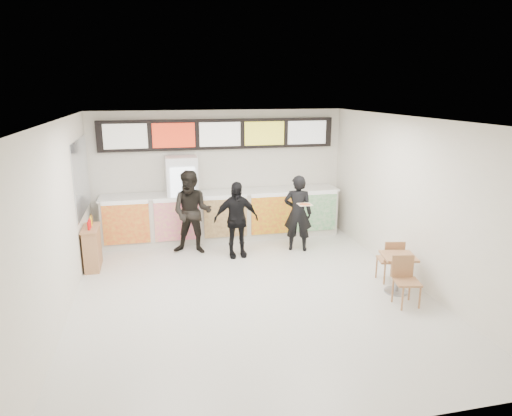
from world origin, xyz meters
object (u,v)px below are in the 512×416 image
object	(u,v)px
customer_left	(192,212)
customer_main	(298,213)
condiment_ledge	(92,247)
customer_mid	(236,219)
cafe_table	(398,267)
service_counter	(223,215)
drinks_fridge	(183,200)

from	to	relation	value
customer_left	customer_main	bearing A→B (deg)	9.39
customer_left	condiment_ledge	world-z (taller)	customer_left
customer_mid	customer_left	bearing A→B (deg)	151.77
customer_left	cafe_table	world-z (taller)	customer_left
cafe_table	customer_left	bearing A→B (deg)	151.57
service_counter	drinks_fridge	size ratio (longest dim) A/B	2.78
condiment_ledge	customer_mid	bearing A→B (deg)	0.66
drinks_fridge	service_counter	bearing A→B (deg)	-0.99
drinks_fridge	customer_main	distance (m)	2.68
drinks_fridge	customer_left	size ratio (longest dim) A/B	1.10
customer_main	cafe_table	distance (m)	2.71
customer_mid	condiment_ledge	world-z (taller)	customer_mid
drinks_fridge	customer_mid	size ratio (longest dim) A/B	1.23
customer_main	condiment_ledge	bearing A→B (deg)	23.89
service_counter	condiment_ledge	world-z (taller)	service_counter
customer_left	cafe_table	size ratio (longest dim) A/B	1.25
service_counter	customer_main	distance (m)	1.89
service_counter	condiment_ledge	distance (m)	3.10
cafe_table	condiment_ledge	world-z (taller)	condiment_ledge
service_counter	customer_mid	xyz separation A→B (m)	(0.08, -1.24, 0.24)
customer_main	condiment_ledge	distance (m)	4.31
customer_mid	condiment_ledge	xyz separation A→B (m)	(-2.90, -0.03, -0.38)
condiment_ledge	customer_left	bearing A→B (deg)	12.67
customer_mid	cafe_table	bearing A→B (deg)	-47.42
customer_left	customer_mid	distance (m)	0.98
condiment_ledge	customer_main	bearing A→B (deg)	1.61
service_counter	drinks_fridge	world-z (taller)	drinks_fridge
drinks_fridge	customer_main	world-z (taller)	drinks_fridge
customer_left	cafe_table	xyz separation A→B (m)	(3.30, -2.82, -0.43)
customer_left	cafe_table	distance (m)	4.36
service_counter	customer_left	bearing A→B (deg)	-134.12
drinks_fridge	cafe_table	xyz separation A→B (m)	(3.43, -3.65, -0.52)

